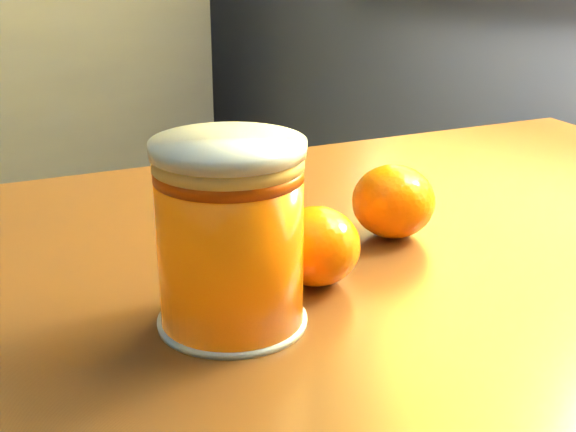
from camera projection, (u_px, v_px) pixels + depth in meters
table at (339, 397)px, 0.57m from camera, size 1.03×0.80×0.70m
juice_glass at (230, 236)px, 0.47m from camera, size 0.09×0.09×0.11m
orange_front at (316, 246)px, 0.54m from camera, size 0.08×0.08×0.05m
orange_back at (393, 201)px, 0.62m from camera, size 0.08×0.08×0.06m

